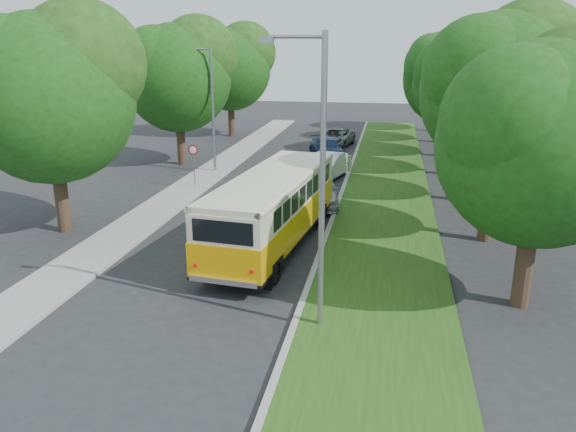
% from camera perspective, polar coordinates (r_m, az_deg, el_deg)
% --- Properties ---
extents(ground, '(120.00, 120.00, 0.00)m').
position_cam_1_polar(ground, '(19.32, -8.63, -6.52)').
color(ground, '#252528').
rests_on(ground, ground).
extents(curb, '(0.20, 70.00, 0.15)m').
position_cam_1_polar(curb, '(23.11, 3.88, -2.13)').
color(curb, gray).
rests_on(curb, ground).
extents(grass_verge, '(4.50, 70.00, 0.13)m').
position_cam_1_polar(grass_verge, '(22.99, 9.71, -2.48)').
color(grass_verge, '#244813').
rests_on(grass_verge, ground).
extents(sidewalk, '(2.20, 70.00, 0.12)m').
position_cam_1_polar(sidewalk, '(25.39, -15.31, -0.96)').
color(sidewalk, gray).
rests_on(sidewalk, ground).
extents(treeline, '(24.27, 41.91, 9.46)m').
position_cam_1_polar(treeline, '(34.83, 5.88, 14.19)').
color(treeline, '#332319').
rests_on(treeline, ground).
extents(lamppost_near, '(1.71, 0.16, 8.00)m').
position_cam_1_polar(lamppost_near, '(14.67, 3.16, 4.00)').
color(lamppost_near, gray).
rests_on(lamppost_near, ground).
extents(lamppost_far, '(1.71, 0.16, 7.50)m').
position_cam_1_polar(lamppost_far, '(34.56, -7.83, 11.09)').
color(lamppost_far, gray).
rests_on(lamppost_far, ground).
extents(warning_sign, '(0.56, 0.10, 2.50)m').
position_cam_1_polar(warning_sign, '(31.09, -9.58, 5.85)').
color(warning_sign, gray).
rests_on(warning_sign, ground).
extents(vintage_bus, '(3.67, 10.23, 2.97)m').
position_cam_1_polar(vintage_bus, '(21.69, -1.51, 0.52)').
color(vintage_bus, '#EAA507').
rests_on(vintage_bus, ground).
extents(car_silver, '(2.49, 4.67, 1.51)m').
position_cam_1_polar(car_silver, '(27.73, 3.15, 2.65)').
color(car_silver, '#ADADB2').
rests_on(car_silver, ground).
extents(car_white, '(2.65, 4.76, 1.49)m').
position_cam_1_polar(car_white, '(33.23, 3.96, 5.07)').
color(car_white, silver).
rests_on(car_white, ground).
extents(car_blue, '(3.27, 4.71, 1.27)m').
position_cam_1_polar(car_blue, '(39.86, 3.96, 6.95)').
color(car_blue, navy).
rests_on(car_blue, ground).
extents(car_grey, '(3.02, 5.19, 1.36)m').
position_cam_1_polar(car_grey, '(43.93, 4.81, 7.95)').
color(car_grey, slate).
rests_on(car_grey, ground).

